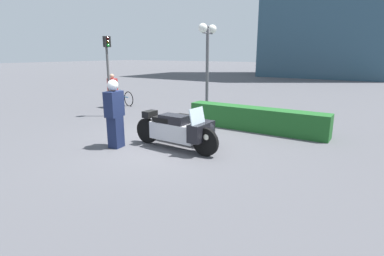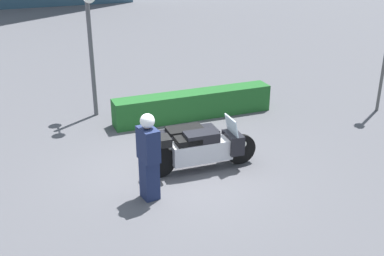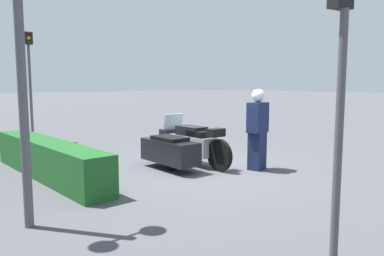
{
  "view_description": "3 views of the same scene",
  "coord_description": "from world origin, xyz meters",
  "px_view_note": "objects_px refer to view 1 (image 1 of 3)",
  "views": [
    {
      "loc": [
        5.1,
        -6.21,
        2.46
      ],
      "look_at": [
        1.23,
        -0.25,
        0.69
      ],
      "focal_mm": 28.0,
      "sensor_mm": 36.0,
      "label": 1
    },
    {
      "loc": [
        -3.16,
        -8.96,
        5.08
      ],
      "look_at": [
        0.35,
        -0.13,
        1.07
      ],
      "focal_mm": 45.0,
      "sensor_mm": 36.0,
      "label": 2
    },
    {
      "loc": [
        -6.03,
        5.78,
        1.92
      ],
      "look_at": [
        0.3,
        0.13,
        0.92
      ],
      "focal_mm": 35.0,
      "sensor_mm": 36.0,
      "label": 3
    }
  ],
  "objects_px": {
    "officer_rider": "(115,112)",
    "pedestrian_bystander": "(113,91)",
    "police_motorcycle": "(184,129)",
    "bicycle_parked": "(122,98)",
    "twin_lamp_post": "(207,46)",
    "traffic_light_far": "(108,64)",
    "hedge_bush_curbside": "(255,119)"
  },
  "relations": [
    {
      "from": "police_motorcycle",
      "to": "officer_rider",
      "type": "distance_m",
      "value": 1.89
    },
    {
      "from": "police_motorcycle",
      "to": "officer_rider",
      "type": "bearing_deg",
      "value": -141.34
    },
    {
      "from": "twin_lamp_post",
      "to": "traffic_light_far",
      "type": "xyz_separation_m",
      "value": [
        -3.16,
        -2.22,
        -0.7
      ]
    },
    {
      "from": "bicycle_parked",
      "to": "officer_rider",
      "type": "bearing_deg",
      "value": -35.79
    },
    {
      "from": "officer_rider",
      "to": "hedge_bush_curbside",
      "type": "height_order",
      "value": "officer_rider"
    },
    {
      "from": "traffic_light_far",
      "to": "twin_lamp_post",
      "type": "bearing_deg",
      "value": 45.75
    },
    {
      "from": "hedge_bush_curbside",
      "to": "pedestrian_bystander",
      "type": "xyz_separation_m",
      "value": [
        -7.13,
        0.45,
        0.4
      ]
    },
    {
      "from": "traffic_light_far",
      "to": "pedestrian_bystander",
      "type": "distance_m",
      "value": 2.39
    },
    {
      "from": "pedestrian_bystander",
      "to": "twin_lamp_post",
      "type": "bearing_deg",
      "value": 104.0
    },
    {
      "from": "officer_rider",
      "to": "pedestrian_bystander",
      "type": "height_order",
      "value": "officer_rider"
    },
    {
      "from": "hedge_bush_curbside",
      "to": "bicycle_parked",
      "type": "relative_size",
      "value": 2.64
    },
    {
      "from": "officer_rider",
      "to": "bicycle_parked",
      "type": "relative_size",
      "value": 1.04
    },
    {
      "from": "officer_rider",
      "to": "police_motorcycle",
      "type": "bearing_deg",
      "value": -152.09
    },
    {
      "from": "officer_rider",
      "to": "hedge_bush_curbside",
      "type": "bearing_deg",
      "value": -131.96
    },
    {
      "from": "traffic_light_far",
      "to": "bicycle_parked",
      "type": "xyz_separation_m",
      "value": [
        -1.69,
        2.27,
        -1.72
      ]
    },
    {
      "from": "officer_rider",
      "to": "hedge_bush_curbside",
      "type": "xyz_separation_m",
      "value": [
        2.46,
        3.77,
        -0.58
      ]
    },
    {
      "from": "hedge_bush_curbside",
      "to": "bicycle_parked",
      "type": "bearing_deg",
      "value": 170.2
    },
    {
      "from": "police_motorcycle",
      "to": "bicycle_parked",
      "type": "height_order",
      "value": "police_motorcycle"
    },
    {
      "from": "police_motorcycle",
      "to": "traffic_light_far",
      "type": "xyz_separation_m",
      "value": [
        -4.72,
        1.69,
        1.58
      ]
    },
    {
      "from": "hedge_bush_curbside",
      "to": "pedestrian_bystander",
      "type": "bearing_deg",
      "value": 176.38
    },
    {
      "from": "traffic_light_far",
      "to": "bicycle_parked",
      "type": "distance_m",
      "value": 3.31
    },
    {
      "from": "hedge_bush_curbside",
      "to": "twin_lamp_post",
      "type": "distance_m",
      "value": 3.7
    },
    {
      "from": "pedestrian_bystander",
      "to": "officer_rider",
      "type": "bearing_deg",
      "value": 52.19
    },
    {
      "from": "traffic_light_far",
      "to": "bicycle_parked",
      "type": "bearing_deg",
      "value": 137.21
    },
    {
      "from": "twin_lamp_post",
      "to": "pedestrian_bystander",
      "type": "height_order",
      "value": "twin_lamp_post"
    },
    {
      "from": "twin_lamp_post",
      "to": "traffic_light_far",
      "type": "height_order",
      "value": "twin_lamp_post"
    },
    {
      "from": "pedestrian_bystander",
      "to": "bicycle_parked",
      "type": "xyz_separation_m",
      "value": [
        -0.27,
        0.83,
        -0.44
      ]
    },
    {
      "from": "police_motorcycle",
      "to": "traffic_light_far",
      "type": "bearing_deg",
      "value": 162.22
    },
    {
      "from": "police_motorcycle",
      "to": "bicycle_parked",
      "type": "xyz_separation_m",
      "value": [
        -6.4,
        3.95,
        -0.14
      ]
    },
    {
      "from": "hedge_bush_curbside",
      "to": "twin_lamp_post",
      "type": "xyz_separation_m",
      "value": [
        -2.55,
        1.23,
        2.38
      ]
    },
    {
      "from": "bicycle_parked",
      "to": "pedestrian_bystander",
      "type": "bearing_deg",
      "value": -62.22
    },
    {
      "from": "twin_lamp_post",
      "to": "traffic_light_far",
      "type": "bearing_deg",
      "value": -144.83
    }
  ]
}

